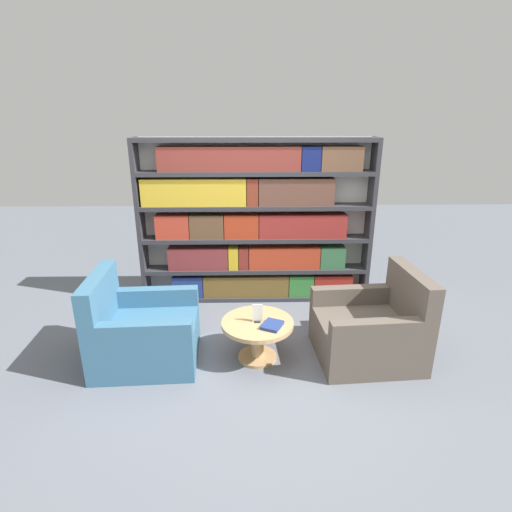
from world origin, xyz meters
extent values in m
plane|color=slate|center=(0.00, 0.00, 0.00)|extent=(14.00, 14.00, 0.00)
cube|color=silver|center=(0.00, 1.61, 0.99)|extent=(2.80, 0.05, 1.98)
cube|color=#333338|center=(-1.37, 1.49, 0.99)|extent=(0.05, 0.30, 1.98)
cube|color=#333338|center=(1.37, 1.49, 0.99)|extent=(0.05, 0.30, 1.98)
cube|color=#333338|center=(0.00, 1.49, 0.03)|extent=(2.70, 0.30, 0.05)
cube|color=#333338|center=(0.00, 1.49, 0.40)|extent=(2.70, 0.30, 0.05)
cube|color=#333338|center=(0.00, 1.49, 0.79)|extent=(2.70, 0.30, 0.05)
cube|color=#333338|center=(0.00, 1.49, 1.19)|extent=(2.70, 0.30, 0.05)
cube|color=#333338|center=(0.00, 1.49, 1.59)|extent=(2.70, 0.30, 0.05)
cube|color=#333338|center=(0.00, 1.49, 1.96)|extent=(2.70, 0.30, 0.05)
cube|color=navy|center=(-0.85, 1.46, 0.19)|extent=(0.38, 0.20, 0.27)
cube|color=brown|center=(-0.12, 1.46, 0.19)|extent=(1.06, 0.20, 0.27)
cube|color=#347835|center=(0.57, 1.46, 0.19)|extent=(0.31, 0.20, 0.27)
cube|color=maroon|center=(0.97, 1.46, 0.19)|extent=(0.48, 0.20, 0.27)
cube|color=brown|center=(-0.70, 1.46, 0.56)|extent=(0.73, 0.20, 0.28)
cube|color=gold|center=(-0.28, 1.46, 0.56)|extent=(0.12, 0.20, 0.28)
cube|color=maroon|center=(-0.15, 1.46, 0.56)|extent=(0.12, 0.20, 0.28)
cube|color=#B83A20|center=(0.35, 1.46, 0.56)|extent=(0.87, 0.20, 0.28)
cube|color=#366A42|center=(0.94, 1.46, 0.56)|extent=(0.30, 0.20, 0.28)
cube|color=#C03C29|center=(-0.99, 1.46, 0.96)|extent=(0.40, 0.20, 0.29)
cube|color=brown|center=(-0.58, 1.46, 0.96)|extent=(0.40, 0.20, 0.29)
cube|color=#B1361C|center=(-0.17, 1.46, 0.96)|extent=(0.41, 0.20, 0.29)
cube|color=maroon|center=(0.56, 1.46, 0.96)|extent=(1.04, 0.20, 0.29)
cube|color=gold|center=(-0.72, 1.46, 1.37)|extent=(1.21, 0.20, 0.31)
cube|color=maroon|center=(-0.04, 1.46, 1.37)|extent=(0.13, 0.20, 0.31)
cube|color=brown|center=(0.47, 1.46, 1.37)|extent=(0.87, 0.20, 0.31)
cube|color=maroon|center=(-0.30, 1.46, 1.75)|extent=(1.62, 0.20, 0.27)
cube|color=navy|center=(0.62, 1.46, 1.75)|extent=(0.22, 0.20, 0.27)
cube|color=brown|center=(0.97, 1.46, 1.75)|extent=(0.47, 0.20, 0.27)
cube|color=#386684|center=(-1.06, 0.15, 0.20)|extent=(0.97, 0.87, 0.40)
cube|color=#386684|center=(-1.45, 0.13, 0.63)|extent=(0.18, 0.84, 0.48)
cube|color=#386684|center=(-0.97, -0.20, 0.49)|extent=(0.79, 0.16, 0.18)
cube|color=#386684|center=(-1.00, 0.51, 0.49)|extent=(0.79, 0.16, 0.18)
cube|color=brown|center=(1.03, 0.15, 0.20)|extent=(0.98, 0.89, 0.40)
cube|color=brown|center=(1.42, 0.18, 0.63)|extent=(0.20, 0.84, 0.48)
cube|color=brown|center=(0.93, 0.50, 0.49)|extent=(0.79, 0.17, 0.18)
cube|color=brown|center=(0.98, -0.21, 0.49)|extent=(0.79, 0.17, 0.18)
cylinder|color=tan|center=(-0.01, 0.13, 0.18)|extent=(0.12, 0.12, 0.36)
cylinder|color=tan|center=(-0.01, 0.13, 0.01)|extent=(0.37, 0.37, 0.03)
cylinder|color=tan|center=(-0.01, 0.13, 0.38)|extent=(0.68, 0.68, 0.04)
cube|color=black|center=(-0.01, 0.13, 0.40)|extent=(0.06, 0.06, 0.01)
cube|color=silver|center=(-0.01, 0.13, 0.48)|extent=(0.09, 0.01, 0.18)
cube|color=navy|center=(0.12, 0.04, 0.41)|extent=(0.24, 0.25, 0.03)
camera|label=1|loc=(-0.10, -3.17, 2.22)|focal=28.00mm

